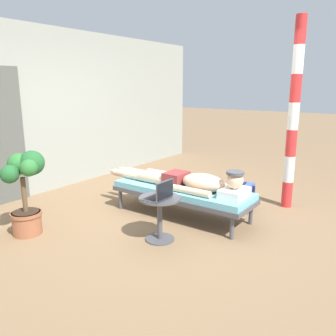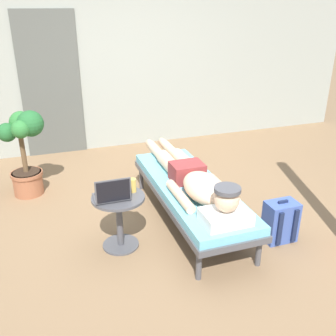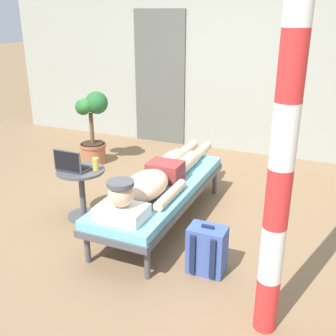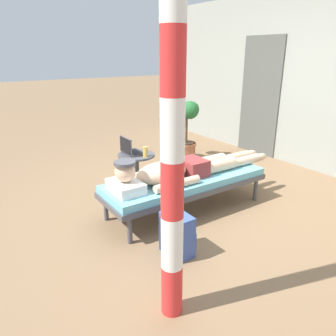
{
  "view_description": "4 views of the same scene",
  "coord_description": "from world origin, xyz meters",
  "views": [
    {
      "loc": [
        -3.65,
        -2.57,
        1.77
      ],
      "look_at": [
        0.22,
        0.21,
        0.63
      ],
      "focal_mm": 37.19,
      "sensor_mm": 36.0,
      "label": 1
    },
    {
      "loc": [
        -1.2,
        -3.29,
        2.11
      ],
      "look_at": [
        -0.02,
        0.11,
        0.55
      ],
      "focal_mm": 40.74,
      "sensor_mm": 36.0,
      "label": 2
    },
    {
      "loc": [
        1.66,
        -3.37,
        1.99
      ],
      "look_at": [
        0.2,
        -0.01,
        0.57
      ],
      "focal_mm": 43.1,
      "sensor_mm": 36.0,
      "label": 3
    },
    {
      "loc": [
        2.94,
        -2.21,
        1.78
      ],
      "look_at": [
        0.01,
        -0.23,
        0.51
      ],
      "focal_mm": 34.89,
      "sensor_mm": 36.0,
      "label": 4
    }
  ],
  "objects": [
    {
      "name": "house_door_panel",
      "position": [
        -1.0,
        2.41,
        1.02
      ],
      "size": [
        0.84,
        0.03,
        2.04
      ],
      "primitive_type": "cube",
      "color": "#545651",
      "rests_on": "ground"
    },
    {
      "name": "side_table",
      "position": [
        -0.64,
        -0.29,
        0.36
      ],
      "size": [
        0.48,
        0.48,
        0.52
      ],
      "color": "#4C4C51",
      "rests_on": "ground"
    },
    {
      "name": "potted_plant",
      "position": [
        -1.42,
        1.12,
        0.58
      ],
      "size": [
        0.52,
        0.44,
        1.02
      ],
      "color": "#9E5B3D",
      "rests_on": "ground"
    },
    {
      "name": "lounge_chair",
      "position": [
        0.15,
        -0.08,
        0.35
      ],
      "size": [
        0.66,
        1.98,
        0.42
      ],
      "color": "#4C4C51",
      "rests_on": "ground"
    },
    {
      "name": "ground_plane",
      "position": [
        0.0,
        0.0,
        0.0
      ],
      "size": [
        40.0,
        40.0,
        0.0
      ],
      "primitive_type": "plane",
      "color": "#846647"
    },
    {
      "name": "backpack",
      "position": [
        0.83,
        -0.68,
        0.2
      ],
      "size": [
        0.3,
        0.26,
        0.42
      ],
      "color": "#3F59A5",
      "rests_on": "ground"
    },
    {
      "name": "person_reclining",
      "position": [
        0.15,
        -0.18,
        0.52
      ],
      "size": [
        0.53,
        2.17,
        0.33
      ],
      "color": "white",
      "rests_on": "lounge_chair"
    },
    {
      "name": "house_wall_back",
      "position": [
        0.15,
        2.52,
        1.35
      ],
      "size": [
        7.6,
        0.2,
        2.7
      ],
      "primitive_type": "cube",
      "color": "#999E93",
      "rests_on": "ground"
    },
    {
      "name": "laptop",
      "position": [
        -0.7,
        -0.34,
        0.58
      ],
      "size": [
        0.31,
        0.24,
        0.23
      ],
      "color": "#4C4C51",
      "rests_on": "side_table"
    },
    {
      "name": "drink_glass",
      "position": [
        -0.49,
        -0.24,
        0.59
      ],
      "size": [
        0.06,
        0.06,
        0.13
      ],
      "primitive_type": "cylinder",
      "color": "gold",
      "rests_on": "side_table"
    }
  ]
}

